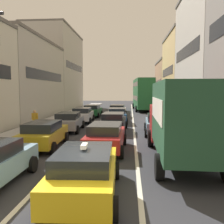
# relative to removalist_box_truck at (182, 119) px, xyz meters

# --- Properties ---
(ground_plane) EXTENTS (140.00, 140.00, 0.00)m
(ground_plane) POSITION_rel_removalist_box_truck_xyz_m (-3.70, -4.67, -1.97)
(ground_plane) COLOR #2F3035
(sidewalk_left) EXTENTS (2.60, 64.00, 0.14)m
(sidewalk_left) POSITION_rel_removalist_box_truck_xyz_m (-10.40, 15.33, -1.90)
(sidewalk_left) COLOR #A9A9A9
(sidewalk_left) RESTS_ON ground
(lane_stripe_left) EXTENTS (0.16, 60.00, 0.01)m
(lane_stripe_left) POSITION_rel_removalist_box_truck_xyz_m (-5.40, 15.33, -1.97)
(lane_stripe_left) COLOR silver
(lane_stripe_left) RESTS_ON ground
(lane_stripe_right) EXTENTS (0.16, 60.00, 0.01)m
(lane_stripe_right) POSITION_rel_removalist_box_truck_xyz_m (-2.00, 15.33, -1.97)
(lane_stripe_right) COLOR silver
(lane_stripe_right) RESTS_ON ground
(building_row_left) EXTENTS (7.20, 43.90, 13.75)m
(building_row_left) POSITION_rel_removalist_box_truck_xyz_m (-15.69, 19.60, 3.58)
(building_row_left) COLOR beige
(building_row_left) RESTS_ON ground
(building_row_right) EXTENTS (7.20, 43.90, 12.61)m
(building_row_right) POSITION_rel_removalist_box_truck_xyz_m (6.20, 15.63, 3.72)
(building_row_right) COLOR #9E7556
(building_row_right) RESTS_ON ground
(removalist_box_truck) EXTENTS (2.84, 7.75, 3.58)m
(removalist_box_truck) POSITION_rel_removalist_box_truck_xyz_m (0.00, 0.00, 0.00)
(removalist_box_truck) COLOR #A51E1E
(removalist_box_truck) RESTS_ON ground
(taxi_centre_lane_front) EXTENTS (2.20, 4.37, 1.66)m
(taxi_centre_lane_front) POSITION_rel_removalist_box_truck_xyz_m (-3.67, -3.87, -1.18)
(taxi_centre_lane_front) COLOR yellow
(taxi_centre_lane_front) RESTS_ON ground
(sedan_centre_lane_second) EXTENTS (2.15, 4.35, 1.49)m
(sedan_centre_lane_second) POSITION_rel_removalist_box_truck_xyz_m (-3.60, 1.74, -1.18)
(sedan_centre_lane_second) COLOR #A51E1E
(sedan_centre_lane_second) RESTS_ON ground
(wagon_left_lane_second) EXTENTS (2.20, 4.37, 1.49)m
(wagon_left_lane_second) POSITION_rel_removalist_box_truck_xyz_m (-7.17, 2.20, -1.18)
(wagon_left_lane_second) COLOR #B29319
(wagon_left_lane_second) RESTS_ON ground
(hatchback_centre_lane_third) EXTENTS (2.16, 4.35, 1.49)m
(hatchback_centre_lane_third) POSITION_rel_removalist_box_truck_xyz_m (-3.62, 7.95, -1.18)
(hatchback_centre_lane_third) COLOR black
(hatchback_centre_lane_third) RESTS_ON ground
(sedan_left_lane_third) EXTENTS (2.24, 4.39, 1.49)m
(sedan_left_lane_third) POSITION_rel_removalist_box_truck_xyz_m (-7.22, 7.95, -1.18)
(sedan_left_lane_third) COLOR gray
(sedan_left_lane_third) RESTS_ON ground
(coupe_centre_lane_fourth) EXTENTS (2.28, 4.40, 1.49)m
(coupe_centre_lane_fourth) POSITION_rel_removalist_box_truck_xyz_m (-3.65, 13.15, -1.18)
(coupe_centre_lane_fourth) COLOR #194C8C
(coupe_centre_lane_fourth) RESTS_ON ground
(sedan_left_lane_fourth) EXTENTS (2.19, 4.36, 1.49)m
(sedan_left_lane_fourth) POSITION_rel_removalist_box_truck_xyz_m (-7.16, 13.30, -1.18)
(sedan_left_lane_fourth) COLOR silver
(sedan_left_lane_fourth) RESTS_ON ground
(sedan_centre_lane_fifth) EXTENTS (2.19, 4.36, 1.49)m
(sedan_centre_lane_fifth) POSITION_rel_removalist_box_truck_xyz_m (-3.87, 18.57, -1.18)
(sedan_centre_lane_fifth) COLOR beige
(sedan_centre_lane_fifth) RESTS_ON ground
(sedan_left_lane_fifth) EXTENTS (2.12, 4.33, 1.49)m
(sedan_left_lane_fifth) POSITION_rel_removalist_box_truck_xyz_m (-6.95, 18.42, -1.18)
(sedan_left_lane_fifth) COLOR #19592D
(sedan_left_lane_fifth) RESTS_ON ground
(sedan_right_lane_behind_truck) EXTENTS (2.22, 4.38, 1.49)m
(sedan_right_lane_behind_truck) POSITION_rel_removalist_box_truck_xyz_m (-0.22, 7.03, -1.18)
(sedan_right_lane_behind_truck) COLOR #759EB7
(sedan_right_lane_behind_truck) RESTS_ON ground
(bus_mid_queue_primary) EXTENTS (3.21, 10.61, 5.06)m
(bus_mid_queue_primary) POSITION_rel_removalist_box_truck_xyz_m (-0.29, 28.47, 0.86)
(bus_mid_queue_primary) COLOR #1E6033
(bus_mid_queue_primary) RESTS_ON ground
(pedestrian_near_kerb) EXTENTS (0.54, 0.34, 1.66)m
(pedestrian_near_kerb) POSITION_rel_removalist_box_truck_xyz_m (-10.01, 7.94, -1.03)
(pedestrian_near_kerb) COLOR #262D47
(pedestrian_near_kerb) RESTS_ON ground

